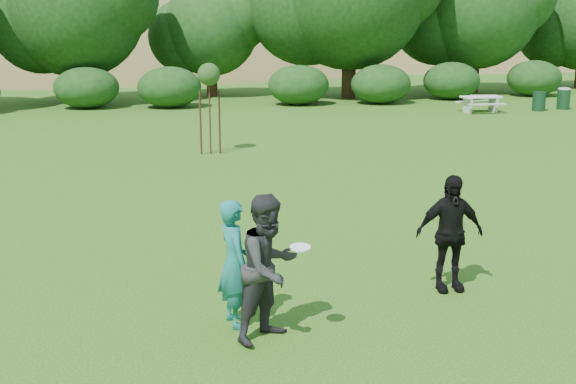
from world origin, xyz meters
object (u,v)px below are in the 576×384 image
at_px(picnic_table, 481,101).
at_px(trash_can_lidded, 564,98).
at_px(sapling, 209,77).
at_px(player_teal, 234,263).
at_px(trash_can_near, 539,101).
at_px(player_black, 449,233).
at_px(player_grey, 269,268).

distance_m(picnic_table, trash_can_lidded, 4.46).
bearing_deg(sapling, picnic_table, 28.18).
height_order(player_teal, picnic_table, player_teal).
relative_size(player_teal, sapling, 0.63).
height_order(trash_can_near, trash_can_lidded, trash_can_lidded).
relative_size(sapling, picnic_table, 1.58).
bearing_deg(player_black, player_teal, -168.15).
relative_size(player_grey, picnic_table, 1.10).
xyz_separation_m(player_teal, player_grey, (0.36, -0.57, 0.09)).
xyz_separation_m(player_teal, player_black, (3.47, 0.46, 0.03)).
bearing_deg(sapling, player_grey, -95.59).
height_order(player_black, trash_can_lidded, player_black).
bearing_deg(trash_can_lidded, player_black, -128.94).
bearing_deg(sapling, player_teal, -97.38).
distance_m(player_grey, picnic_table, 25.83).
distance_m(player_teal, trash_can_lidded, 28.57).
height_order(player_black, sapling, sapling).
relative_size(player_teal, picnic_table, 0.99).
bearing_deg(trash_can_near, player_teal, -131.91).
relative_size(player_teal, player_grey, 0.91).
bearing_deg(trash_can_near, player_black, -126.63).
xyz_separation_m(player_grey, sapling, (1.35, 13.76, 1.43)).
bearing_deg(player_teal, picnic_table, -45.54).
xyz_separation_m(player_teal, trash_can_lidded, (19.77, 20.62, -0.35)).
bearing_deg(player_grey, player_black, -14.35).
bearing_deg(player_grey, player_teal, 89.71).
height_order(trash_can_near, sapling, sapling).
bearing_deg(trash_can_near, trash_can_lidded, 10.13).
xyz_separation_m(player_grey, trash_can_lidded, (19.41, 21.19, -0.45)).
relative_size(player_teal, player_black, 0.97).
xyz_separation_m(picnic_table, trash_can_lidded, (4.46, 0.14, 0.02)).
relative_size(player_grey, trash_can_near, 2.19).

